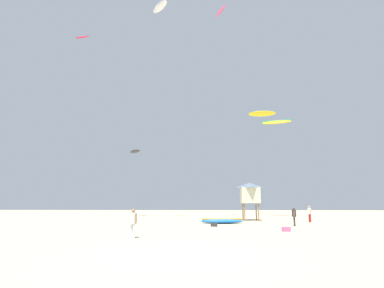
{
  "coord_description": "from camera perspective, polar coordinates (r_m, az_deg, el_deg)",
  "views": [
    {
      "loc": [
        1.12,
        -13.54,
        2.17
      ],
      "look_at": [
        0.0,
        17.26,
        7.76
      ],
      "focal_mm": 29.23,
      "sensor_mm": 36.0,
      "label": 1
    }
  ],
  "objects": [
    {
      "name": "cooler_box",
      "position": [
        27.41,
        4.03,
        -14.47
      ],
      "size": [
        0.56,
        0.36,
        0.32
      ],
      "primitive_type": "cube",
      "color": "#2D2D33",
      "rests_on": "ground"
    },
    {
      "name": "person_left",
      "position": [
        29.19,
        18.13,
        -12.21
      ],
      "size": [
        0.36,
        0.52,
        1.6
      ],
      "rotation": [
        0.0,
        0.0,
        6.03
      ],
      "color": "#2D2D33",
      "rests_on": "ground"
    },
    {
      "name": "kite_aloft_6",
      "position": [
        50.85,
        12.65,
        5.42
      ],
      "size": [
        4.36,
        1.71,
        0.95
      ],
      "color": "yellow"
    },
    {
      "name": "kite_aloft_0",
      "position": [
        52.84,
        -19.41,
        17.92
      ],
      "size": [
        2.33,
        1.09,
        0.55
      ],
      "color": "red"
    },
    {
      "name": "gear_bag",
      "position": [
        24.02,
        16.8,
        -14.66
      ],
      "size": [
        0.56,
        0.36,
        0.32
      ],
      "primitive_type": "cube",
      "color": "#E5598C",
      "rests_on": "ground"
    },
    {
      "name": "kite_aloft_3",
      "position": [
        45.45,
        15.15,
        3.87
      ],
      "size": [
        4.2,
        2.28,
        0.87
      ],
      "color": "yellow"
    },
    {
      "name": "kite_grounded_near",
      "position": [
        30.79,
        5.47,
        -13.84
      ],
      "size": [
        4.14,
        1.43,
        0.52
      ],
      "color": "blue",
      "rests_on": "ground"
    },
    {
      "name": "person_foreground",
      "position": [
        19.36,
        -10.69,
        -13.61
      ],
      "size": [
        0.48,
        0.38,
        1.69
      ],
      "rotation": [
        0.0,
        0.0,
        4.1
      ],
      "color": "silver",
      "rests_on": "ground"
    },
    {
      "name": "kite_aloft_4",
      "position": [
        45.39,
        -10.36,
        -1.33
      ],
      "size": [
        2.33,
        2.66,
        0.53
      ],
      "color": "#2D2D33"
    },
    {
      "name": "lifeguard_tower",
      "position": [
        36.0,
        10.53,
        -8.71
      ],
      "size": [
        2.3,
        2.3,
        4.15
      ],
      "color": "#8C704C",
      "rests_on": "ground"
    },
    {
      "name": "kite_aloft_5",
      "position": [
        47.03,
        5.27,
        23.03
      ],
      "size": [
        1.82,
        3.03,
        0.67
      ],
      "color": "#E5598C"
    },
    {
      "name": "ground_plane",
      "position": [
        13.76,
        -2.77,
        -19.35
      ],
      "size": [
        120.0,
        120.0,
        0.0
      ],
      "primitive_type": "plane",
      "color": "#C6B28C"
    },
    {
      "name": "kite_aloft_1",
      "position": [
        43.92,
        -5.87,
        23.66
      ],
      "size": [
        2.69,
        3.04,
        0.73
      ],
      "color": "white"
    },
    {
      "name": "person_midground",
      "position": [
        34.8,
        20.65,
        -11.64
      ],
      "size": [
        0.37,
        0.53,
        1.64
      ],
      "rotation": [
        0.0,
        0.0,
        0.23
      ],
      "color": "#B21E23",
      "rests_on": "ground"
    }
  ]
}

